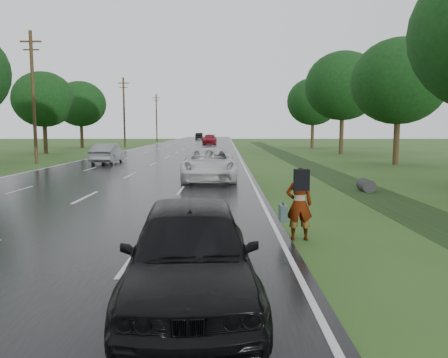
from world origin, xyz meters
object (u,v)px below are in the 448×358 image
object	(u,v)px
pedestrian	(298,203)
dark_sedan	(191,252)
silver_sedan	(108,153)
white_pickup	(209,164)

from	to	relation	value
pedestrian	dark_sedan	size ratio (longest dim) A/B	0.37
pedestrian	silver_sedan	size ratio (longest dim) A/B	0.38
white_pickup	dark_sedan	bearing A→B (deg)	-90.56
pedestrian	white_pickup	world-z (taller)	pedestrian
pedestrian	silver_sedan	xyz separation A→B (m)	(-10.77, 23.00, -0.10)
dark_sedan	silver_sedan	distance (m)	28.28
white_pickup	dark_sedan	world-z (taller)	white_pickup
white_pickup	silver_sedan	size ratio (longest dim) A/B	1.28
dark_sedan	silver_sedan	bearing A→B (deg)	103.65
dark_sedan	silver_sedan	world-z (taller)	dark_sedan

